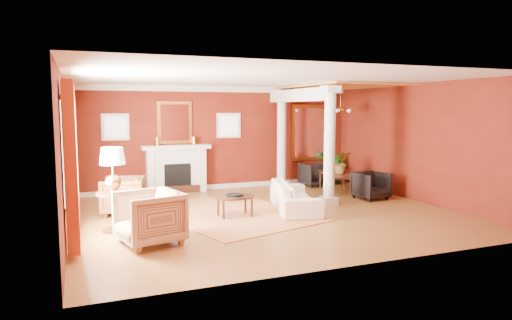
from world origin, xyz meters
name	(u,v)px	position (x,y,z in m)	size (l,w,h in m)	color
ground	(267,214)	(0.00, 0.00, 0.00)	(8.00, 8.00, 0.00)	brown
room_shell	(267,121)	(0.00, 0.00, 2.02)	(8.04, 7.04, 2.92)	#5D1A0D
fireplace	(176,169)	(-1.30, 3.32, 0.65)	(1.85, 0.42, 1.29)	silver
overmantel_mirror	(175,122)	(-1.30, 3.45, 1.90)	(0.95, 0.07, 1.15)	#C38D39
flank_window_left	(115,127)	(-2.85, 3.46, 1.80)	(0.70, 0.07, 0.70)	silver
flank_window_right	(229,125)	(0.25, 3.46, 1.80)	(0.70, 0.07, 0.70)	silver
left_window	(71,159)	(-3.89, -0.60, 1.42)	(0.21, 2.55, 2.60)	white
column_front	(330,145)	(1.70, 0.30, 1.43)	(0.36, 0.36, 2.80)	silver
column_back	(282,138)	(1.70, 3.00, 1.43)	(0.36, 0.36, 2.80)	silver
header_beam	(299,95)	(1.70, 1.90, 2.62)	(0.30, 3.20, 0.32)	silver
amber_ceiling	(340,86)	(2.85, 1.75, 2.87)	(2.30, 3.40, 0.04)	#E09141
dining_mirror	(311,132)	(2.90, 3.45, 1.55)	(1.30, 0.07, 1.70)	#C38D39
chandelier	(340,110)	(2.90, 1.80, 2.25)	(0.60, 0.62, 0.75)	#B58438
crown_trim	(220,89)	(0.00, 3.46, 2.82)	(8.00, 0.08, 0.16)	silver
base_trim	(221,186)	(0.00, 3.46, 0.06)	(8.00, 0.08, 0.12)	silver
rug	(231,213)	(-0.71, 0.33, 0.01)	(2.74, 3.65, 0.01)	maroon
sofa	(295,192)	(0.73, 0.14, 0.41)	(2.11, 0.62, 0.83)	#EFE5C9
armchair_leopard	(123,194)	(-2.91, 1.15, 0.44)	(0.86, 0.81, 0.89)	black
armchair_stripe	(149,215)	(-2.70, -1.32, 0.50)	(0.97, 0.91, 0.99)	tan
coffee_table	(235,198)	(-0.74, 0.01, 0.40)	(0.89, 0.89, 0.45)	black
coffee_book	(233,192)	(-0.81, -0.05, 0.56)	(0.15, 0.02, 0.21)	black
side_table	(113,175)	(-3.19, -0.25, 1.07)	(0.63, 0.63, 1.57)	black
dining_table	(339,177)	(2.85, 1.69, 0.42)	(1.50, 0.53, 0.84)	black
dining_chair_near	(371,184)	(3.08, 0.58, 0.38)	(0.73, 0.69, 0.75)	black
dining_chair_far	(314,173)	(2.70, 2.85, 0.38)	(0.73, 0.69, 0.75)	black
green_urn	(335,172)	(3.50, 3.00, 0.35)	(0.37, 0.37, 0.89)	#15421E
potted_plant	(341,154)	(2.85, 1.62, 1.07)	(0.53, 0.59, 0.46)	#26591E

